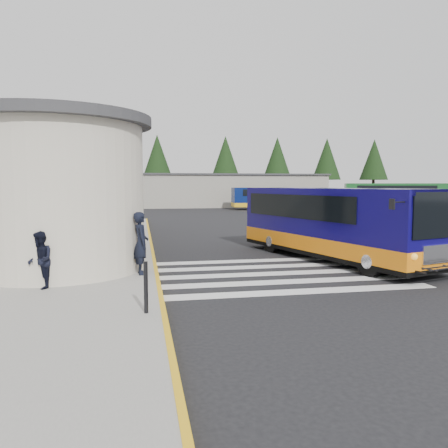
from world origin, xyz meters
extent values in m
plane|color=black|center=(0.00, 0.00, 0.00)|extent=(140.00, 140.00, 0.00)
cube|color=gray|center=(-9.00, 4.00, 0.07)|extent=(10.00, 34.00, 0.15)
cube|color=gold|center=(-4.05, 4.00, 0.08)|extent=(0.12, 34.00, 0.16)
cylinder|color=beige|center=(-7.00, 0.50, 2.40)|extent=(5.20, 5.20, 4.50)
cylinder|color=#38383A|center=(-7.00, 0.50, 4.80)|extent=(5.80, 5.80, 0.30)
cube|color=black|center=(-6.48, 5.00, 1.25)|extent=(0.08, 1.20, 2.20)
cube|color=#38383A|center=(-6.00, 5.00, 2.55)|extent=(1.20, 1.80, 0.12)
cube|color=silver|center=(-0.50, -3.20, 0.01)|extent=(8.00, 0.55, 0.01)
cube|color=silver|center=(-0.50, -2.00, 0.01)|extent=(8.00, 0.55, 0.01)
cube|color=silver|center=(-0.50, -0.80, 0.01)|extent=(8.00, 0.55, 0.01)
cube|color=silver|center=(-0.50, 0.40, 0.01)|extent=(8.00, 0.55, 0.01)
cube|color=silver|center=(-0.50, 1.60, 0.01)|extent=(8.00, 0.55, 0.01)
cube|color=gray|center=(6.00, 42.00, 2.00)|extent=(26.00, 8.00, 4.00)
cube|color=#38383A|center=(6.00, 42.00, 4.10)|extent=(26.40, 8.40, 0.20)
cylinder|color=black|center=(-22.00, 50.00, 1.80)|extent=(0.44, 0.44, 3.60)
cone|color=black|center=(-22.00, 50.00, 6.80)|extent=(4.40, 4.40, 6.40)
cylinder|color=black|center=(-12.00, 50.00, 1.80)|extent=(0.44, 0.44, 3.60)
cone|color=black|center=(-12.00, 50.00, 6.80)|extent=(4.40, 4.40, 6.40)
cylinder|color=black|center=(-2.00, 50.00, 1.80)|extent=(0.44, 0.44, 3.60)
cone|color=black|center=(-2.00, 50.00, 6.80)|extent=(4.40, 4.40, 6.40)
cylinder|color=black|center=(8.00, 50.00, 1.80)|extent=(0.44, 0.44, 3.60)
cone|color=black|center=(8.00, 50.00, 6.80)|extent=(4.40, 4.40, 6.40)
cylinder|color=black|center=(16.00, 50.00, 1.80)|extent=(0.44, 0.44, 3.60)
cone|color=black|center=(16.00, 50.00, 6.80)|extent=(4.40, 4.40, 6.40)
cylinder|color=black|center=(24.00, 50.00, 1.80)|extent=(0.44, 0.44, 3.60)
cone|color=black|center=(24.00, 50.00, 6.80)|extent=(4.40, 4.40, 6.40)
cylinder|color=black|center=(32.00, 50.00, 1.80)|extent=(0.44, 0.44, 3.60)
cone|color=black|center=(32.00, 50.00, 6.80)|extent=(4.40, 4.40, 6.40)
cube|color=#0D0757|center=(2.69, 1.38, 1.55)|extent=(4.82, 9.19, 2.31)
cube|color=orange|center=(2.69, 1.38, 0.67)|extent=(4.86, 9.22, 0.55)
cube|color=black|center=(2.69, 1.38, 0.34)|extent=(4.85, 9.21, 0.22)
cube|color=black|center=(3.93, -2.89, 1.92)|extent=(2.09, 0.66, 1.23)
cube|color=silver|center=(3.93, -2.90, 0.84)|extent=(1.24, 0.41, 0.54)
cube|color=black|center=(1.27, 1.78, 2.02)|extent=(1.84, 6.25, 0.89)
cube|color=black|center=(3.67, 2.48, 2.02)|extent=(1.84, 6.25, 0.89)
cylinder|color=black|center=(2.47, -1.76, 0.47)|extent=(0.55, 0.99, 0.94)
cylinder|color=black|center=(4.55, -1.16, 0.47)|extent=(0.55, 0.99, 0.94)
cylinder|color=black|center=(0.94, 3.53, 0.47)|extent=(0.55, 0.99, 0.94)
cylinder|color=black|center=(3.02, 4.13, 0.47)|extent=(0.55, 0.99, 0.94)
cube|color=black|center=(2.23, -3.21, 2.31)|extent=(0.10, 0.18, 0.30)
imported|color=black|center=(-4.50, -0.78, 1.09)|extent=(0.54, 0.74, 1.88)
imported|color=black|center=(-7.07, -2.16, 0.90)|extent=(0.80, 0.89, 1.50)
cylinder|color=black|center=(-4.41, -4.88, 0.70)|extent=(0.09, 0.09, 1.10)
cube|color=#06154E|center=(9.95, 34.12, 1.43)|extent=(8.42, 2.68, 2.13)
cube|color=gold|center=(9.95, 34.12, 0.57)|extent=(8.45, 2.71, 0.46)
cube|color=black|center=(9.95, 34.12, 1.94)|extent=(6.58, 2.64, 0.74)
cube|color=#165220|center=(21.58, 27.53, 1.70)|extent=(10.19, 6.33, 2.53)
cube|color=gold|center=(21.58, 27.53, 0.68)|extent=(10.23, 6.37, 0.55)
cube|color=black|center=(21.58, 27.53, 2.31)|extent=(8.18, 5.54, 0.88)
camera|label=1|loc=(-4.49, -13.99, 2.84)|focal=35.00mm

